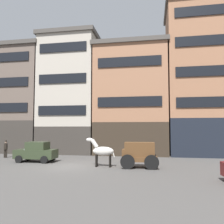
# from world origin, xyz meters

# --- Properties ---
(ground_plane) EXTENTS (120.00, 120.00, 0.00)m
(ground_plane) POSITION_xyz_m (0.00, 0.00, 0.00)
(ground_plane) COLOR #4C4947
(building_far_left) EXTENTS (9.47, 7.05, 13.86)m
(building_far_left) POSITION_xyz_m (-11.73, 10.50, 6.97)
(building_far_left) COLOR #38332D
(building_far_left) RESTS_ON ground_plane
(building_center_left) EXTENTS (7.40, 7.05, 14.96)m
(building_center_left) POSITION_xyz_m (-3.65, 10.50, 7.52)
(building_center_left) COLOR #38332D
(building_center_left) RESTS_ON ground_plane
(building_center_right) EXTENTS (8.96, 7.05, 13.22)m
(building_center_right) POSITION_xyz_m (4.18, 10.50, 6.65)
(building_center_right) COLOR #33281E
(building_center_right) RESTS_ON ground_plane
(building_far_right) EXTENTS (8.15, 7.05, 17.76)m
(building_far_right) POSITION_xyz_m (12.39, 10.50, 8.92)
(building_far_right) COLOR black
(building_far_right) RESTS_ON ground_plane
(cargo_wagon) EXTENTS (2.95, 1.61, 1.98)m
(cargo_wagon) POSITION_xyz_m (5.65, 0.17, 1.15)
(cargo_wagon) COLOR brown
(cargo_wagon) RESTS_ON ground_plane
(draft_horse) EXTENTS (2.35, 0.66, 2.30)m
(draft_horse) POSITION_xyz_m (2.70, 0.17, 1.27)
(draft_horse) COLOR beige
(draft_horse) RESTS_ON ground_plane
(sedan_light) EXTENTS (3.73, 1.92, 1.83)m
(sedan_light) POSITION_xyz_m (-3.83, 1.76, 0.91)
(sedan_light) COLOR #2D3823
(sedan_light) RESTS_ON ground_plane
(pedestrian_officer) EXTENTS (0.51, 0.51, 1.79)m
(pedestrian_officer) POSITION_xyz_m (-8.50, 4.01, 0.98)
(pedestrian_officer) COLOR black
(pedestrian_officer) RESTS_ON ground_plane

